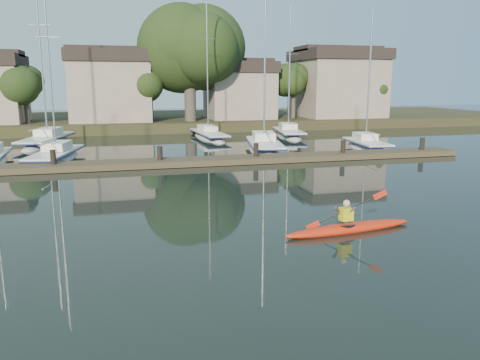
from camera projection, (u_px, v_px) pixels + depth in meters
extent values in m
plane|color=black|center=(288.00, 233.00, 15.57)|extent=(160.00, 160.00, 0.00)
ellipsoid|color=#B11D0D|center=(349.00, 228.00, 15.70)|extent=(4.90, 1.22, 0.37)
cylinder|color=black|center=(346.00, 226.00, 15.62)|extent=(0.81, 0.81, 0.10)
imported|color=#322C30|center=(346.00, 214.00, 15.54)|extent=(0.30, 0.41, 1.05)
cube|color=#BDBF11|center=(346.00, 214.00, 15.54)|extent=(0.44, 0.35, 0.43)
sphere|color=tan|center=(347.00, 203.00, 15.46)|extent=(0.24, 0.24, 0.24)
cube|color=#4D3F2C|center=(209.00, 161.00, 28.81)|extent=(34.00, 2.00, 0.35)
cylinder|color=black|center=(54.00, 166.00, 26.59)|extent=(0.32, 0.32, 1.80)
cylinder|color=black|center=(160.00, 161.00, 28.06)|extent=(0.32, 0.32, 1.80)
cylinder|color=black|center=(256.00, 157.00, 29.52)|extent=(0.32, 0.32, 1.80)
cylinder|color=black|center=(343.00, 154.00, 30.98)|extent=(0.32, 0.32, 1.80)
cylinder|color=black|center=(422.00, 151.00, 32.45)|extent=(0.32, 0.32, 1.80)
ellipsoid|color=silver|center=(56.00, 165.00, 30.31)|extent=(3.51, 8.37, 1.82)
cube|color=silver|center=(55.00, 152.00, 30.14)|extent=(3.14, 6.92, 0.13)
cube|color=navy|center=(55.00, 153.00, 30.15)|extent=(3.25, 7.09, 0.08)
cube|color=silver|center=(57.00, 146.00, 30.54)|extent=(1.75, 2.49, 0.53)
cylinder|color=#9EA0A5|center=(49.00, 60.00, 29.20)|extent=(0.11, 0.11, 11.49)
cylinder|color=#9EA0A5|center=(48.00, 143.00, 28.79)|extent=(0.66, 3.05, 0.08)
cylinder|color=#9EA0A5|center=(47.00, 37.00, 28.92)|extent=(1.51, 0.32, 0.03)
ellipsoid|color=silver|center=(264.00, 155.00, 34.85)|extent=(3.92, 9.03, 2.08)
cube|color=silver|center=(264.00, 142.00, 34.65)|extent=(3.51, 7.46, 0.15)
cube|color=navy|center=(264.00, 143.00, 34.67)|extent=(3.63, 7.65, 0.09)
cube|color=silver|center=(264.00, 136.00, 35.08)|extent=(1.97, 2.70, 0.60)
cylinder|color=#9EA0A5|center=(265.00, 58.00, 33.67)|extent=(0.13, 0.13, 12.04)
cylinder|color=#9EA0A5|center=(267.00, 132.00, 33.19)|extent=(0.72, 3.28, 0.09)
cylinder|color=#9EA0A5|center=(265.00, 37.00, 33.38)|extent=(1.73, 0.36, 0.03)
ellipsoid|color=silver|center=(366.00, 153.00, 35.75)|extent=(2.85, 6.98, 1.84)
cube|color=silver|center=(367.00, 142.00, 35.57)|extent=(2.60, 5.76, 0.14)
cube|color=navy|center=(367.00, 143.00, 35.59)|extent=(2.70, 5.90, 0.08)
cube|color=silver|center=(365.00, 136.00, 35.90)|extent=(1.58, 2.05, 0.53)
cylinder|color=#9EA0A5|center=(369.00, 76.00, 34.78)|extent=(0.12, 0.12, 9.69)
cylinder|color=#9EA0A5|center=(373.00, 133.00, 34.43)|extent=(0.39, 2.57, 0.08)
cylinder|color=#9EA0A5|center=(370.00, 60.00, 34.54)|extent=(1.54, 0.22, 0.03)
ellipsoid|color=silver|center=(47.00, 149.00, 38.09)|extent=(4.22, 9.99, 2.05)
cube|color=silver|center=(46.00, 137.00, 37.89)|extent=(3.75, 8.25, 0.15)
cube|color=navy|center=(46.00, 138.00, 37.91)|extent=(3.88, 8.46, 0.09)
cube|color=silver|center=(49.00, 132.00, 38.38)|extent=(2.04, 2.98, 0.59)
cylinder|color=#9EA0A5|center=(40.00, 47.00, 36.74)|extent=(0.13, 0.13, 14.05)
cylinder|color=#9EA0A5|center=(39.00, 128.00, 36.29)|extent=(0.84, 3.64, 0.09)
cylinder|color=#9EA0A5|center=(38.00, 25.00, 36.40)|extent=(1.70, 0.39, 0.03)
ellipsoid|color=silver|center=(209.00, 142.00, 42.57)|extent=(2.52, 9.51, 1.79)
cube|color=silver|center=(209.00, 132.00, 42.40)|extent=(2.33, 7.82, 0.13)
cube|color=navy|center=(209.00, 133.00, 42.42)|extent=(2.42, 8.01, 0.08)
cube|color=silver|center=(207.00, 128.00, 42.86)|extent=(1.47, 2.71, 0.52)
cylinder|color=#9EA0A5|center=(207.00, 57.00, 41.32)|extent=(0.11, 0.11, 13.18)
cylinder|color=#9EA0A5|center=(213.00, 125.00, 40.93)|extent=(0.28, 3.58, 0.08)
cylinder|color=#9EA0A5|center=(207.00, 39.00, 41.00)|extent=(1.51, 0.12, 0.03)
ellipsoid|color=silver|center=(289.00, 140.00, 43.95)|extent=(3.45, 8.32, 1.92)
cube|color=silver|center=(289.00, 130.00, 43.77)|extent=(3.10, 6.87, 0.14)
cube|color=navy|center=(289.00, 131.00, 43.78)|extent=(3.21, 7.05, 0.08)
cube|color=silver|center=(288.00, 126.00, 44.16)|extent=(1.77, 2.47, 0.56)
cylinder|color=#9EA0A5|center=(290.00, 69.00, 42.86)|extent=(0.12, 0.12, 11.11)
cylinder|color=#9EA0A5|center=(291.00, 123.00, 42.42)|extent=(0.59, 3.04, 0.08)
cylinder|color=#9EA0A5|center=(290.00, 54.00, 42.59)|extent=(1.60, 0.30, 0.03)
cube|color=#30371B|center=(164.00, 120.00, 57.20)|extent=(90.00, 24.00, 1.00)
cube|color=gray|center=(111.00, 92.00, 49.34)|extent=(8.00, 8.00, 6.00)
cube|color=#2A221E|center=(109.00, 57.00, 48.60)|extent=(8.40, 8.40, 1.20)
cube|color=gray|center=(239.00, 96.00, 52.85)|extent=(7.00, 7.00, 5.00)
cube|color=#2A221E|center=(239.00, 68.00, 52.22)|extent=(7.35, 7.35, 1.20)
cube|color=gray|center=(336.00, 89.00, 55.62)|extent=(9.00, 9.00, 6.50)
cube|color=#2A221E|center=(338.00, 55.00, 54.84)|extent=(9.45, 9.45, 1.20)
cylinder|color=#4B453C|center=(190.00, 97.00, 48.54)|extent=(1.20, 1.20, 5.00)
sphere|color=black|center=(189.00, 47.00, 47.53)|extent=(8.50, 8.50, 8.50)
cylinder|color=#4B453C|center=(27.00, 108.00, 45.79)|extent=(0.48, 0.48, 3.00)
sphere|color=black|center=(24.00, 82.00, 45.29)|extent=(3.40, 3.40, 3.40)
cylinder|color=#4B453C|center=(151.00, 108.00, 48.26)|extent=(0.38, 0.38, 2.80)
sphere|color=black|center=(150.00, 86.00, 47.82)|extent=(2.72, 2.72, 2.72)
cylinder|color=#4B453C|center=(293.00, 104.00, 53.07)|extent=(0.50, 0.50, 3.20)
sphere|color=black|center=(294.00, 80.00, 52.54)|extent=(3.57, 3.57, 3.57)
cylinder|color=#4B453C|center=(379.00, 106.00, 54.15)|extent=(0.41, 0.41, 2.60)
sphere|color=black|center=(380.00, 87.00, 53.71)|extent=(2.89, 2.89, 2.89)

